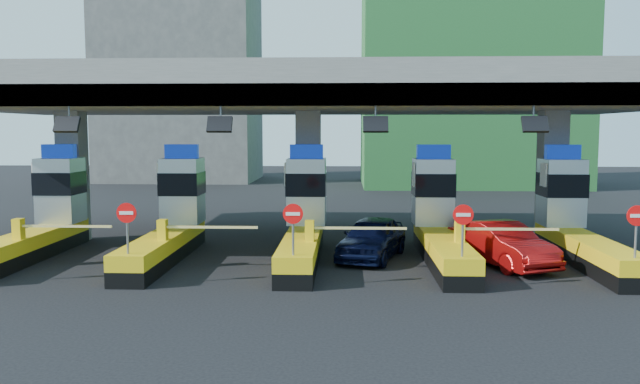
{
  "coord_description": "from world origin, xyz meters",
  "views": [
    {
      "loc": [
        1.56,
        -22.86,
        4.7
      ],
      "look_at": [
        0.61,
        0.0,
        2.44
      ],
      "focal_mm": 35.0,
      "sensor_mm": 36.0,
      "label": 1
    }
  ],
  "objects": [
    {
      "name": "ground",
      "position": [
        0.0,
        0.0,
        0.0
      ],
      "size": [
        120.0,
        120.0,
        0.0
      ],
      "primitive_type": "plane",
      "color": "black",
      "rests_on": "ground"
    },
    {
      "name": "toll_canopy",
      "position": [
        0.0,
        2.87,
        6.13
      ],
      "size": [
        28.0,
        12.09,
        7.0
      ],
      "color": "slate",
      "rests_on": "ground"
    },
    {
      "name": "toll_lane_far_left",
      "position": [
        -10.0,
        0.28,
        1.4
      ],
      "size": [
        4.43,
        8.0,
        4.16
      ],
      "color": "black",
      "rests_on": "ground"
    },
    {
      "name": "toll_lane_left",
      "position": [
        -5.0,
        0.28,
        1.4
      ],
      "size": [
        4.43,
        8.0,
        4.16
      ],
      "color": "black",
      "rests_on": "ground"
    },
    {
      "name": "toll_lane_center",
      "position": [
        0.0,
        0.28,
        1.4
      ],
      "size": [
        4.43,
        8.0,
        4.16
      ],
      "color": "black",
      "rests_on": "ground"
    },
    {
      "name": "toll_lane_right",
      "position": [
        5.0,
        0.28,
        1.4
      ],
      "size": [
        4.43,
        8.0,
        4.16
      ],
      "color": "black",
      "rests_on": "ground"
    },
    {
      "name": "toll_lane_far_right",
      "position": [
        10.0,
        0.28,
        1.4
      ],
      "size": [
        4.43,
        8.0,
        4.16
      ],
      "color": "black",
      "rests_on": "ground"
    },
    {
      "name": "bg_building_scaffold",
      "position": [
        12.0,
        32.0,
        14.0
      ],
      "size": [
        18.0,
        12.0,
        28.0
      ],
      "primitive_type": "cube",
      "color": "#1E5926",
      "rests_on": "ground"
    },
    {
      "name": "bg_building_concrete",
      "position": [
        -14.0,
        36.0,
        9.0
      ],
      "size": [
        14.0,
        10.0,
        18.0
      ],
      "primitive_type": "cube",
      "color": "#4C4C49",
      "rests_on": "ground"
    },
    {
      "name": "van",
      "position": [
        2.53,
        -0.12,
        0.77
      ],
      "size": [
        3.09,
        4.84,
        1.53
      ],
      "primitive_type": "imported",
      "rotation": [
        0.0,
        0.0,
        -0.31
      ],
      "color": "black",
      "rests_on": "ground"
    },
    {
      "name": "red_car",
      "position": [
        7.01,
        -1.15,
        0.76
      ],
      "size": [
        3.23,
        4.87,
        1.52
      ],
      "primitive_type": "imported",
      "rotation": [
        0.0,
        0.0,
        0.39
      ],
      "color": "maroon",
      "rests_on": "ground"
    }
  ]
}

